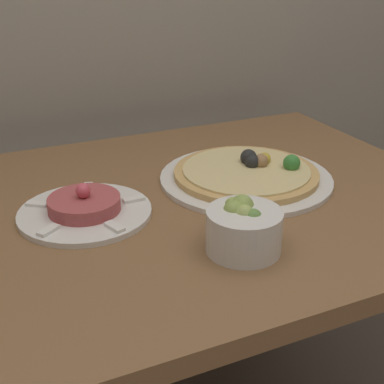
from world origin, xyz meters
name	(u,v)px	position (x,y,z in m)	size (l,w,h in m)	color
dining_table	(192,252)	(0.00, 0.39, 0.65)	(1.03, 0.79, 0.77)	brown
pizza_plate	(247,174)	(0.13, 0.42, 0.79)	(0.35, 0.35, 0.05)	silver
tartare_plate	(85,209)	(-0.20, 0.40, 0.79)	(0.24, 0.24, 0.06)	silver
small_bowl	(243,228)	(-0.01, 0.18, 0.81)	(0.12, 0.12, 0.08)	silver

